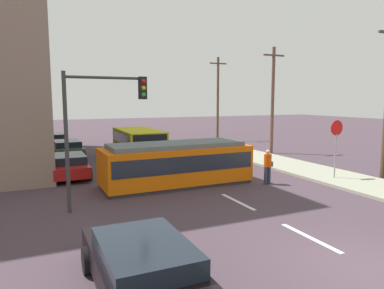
{
  "coord_description": "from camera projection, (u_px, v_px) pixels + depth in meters",
  "views": [
    {
      "loc": [
        -7.23,
        -5.58,
        4.02
      ],
      "look_at": [
        -0.61,
        9.06,
        1.97
      ],
      "focal_mm": 32.9,
      "sensor_mm": 36.0,
      "label": 1
    }
  ],
  "objects": [
    {
      "name": "ground_plane",
      "position": [
        195.0,
        181.0,
        17.54
      ],
      "size": [
        120.0,
        120.0,
        0.0
      ],
      "primitive_type": "plane",
      "color": "#463641"
    },
    {
      "name": "sidewalk_curb_right",
      "position": [
        360.0,
        183.0,
        16.7
      ],
      "size": [
        3.2,
        36.0,
        0.14
      ],
      "primitive_type": "cube",
      "color": "#9B9E88",
      "rests_on": "ground"
    },
    {
      "name": "lane_stripe_1",
      "position": [
        310.0,
        237.0,
        10.31
      ],
      "size": [
        0.16,
        2.4,
        0.01
      ],
      "primitive_type": "cube",
      "color": "silver",
      "rests_on": "ground"
    },
    {
      "name": "lane_stripe_2",
      "position": [
        238.0,
        202.0,
        13.93
      ],
      "size": [
        0.16,
        2.4,
        0.01
      ],
      "primitive_type": "cube",
      "color": "silver",
      "rests_on": "ground"
    },
    {
      "name": "lane_stripe_3",
      "position": [
        159.0,
        162.0,
        22.63
      ],
      "size": [
        0.16,
        2.4,
        0.01
      ],
      "primitive_type": "cube",
      "color": "silver",
      "rests_on": "ground"
    },
    {
      "name": "lane_stripe_4",
      "position": [
        134.0,
        150.0,
        28.05
      ],
      "size": [
        0.16,
        2.4,
        0.01
      ],
      "primitive_type": "cube",
      "color": "silver",
      "rests_on": "ground"
    },
    {
      "name": "streetcar_tram",
      "position": [
        176.0,
        163.0,
        16.6
      ],
      "size": [
        7.02,
        2.66,
        2.02
      ],
      "color": "#E15F08",
      "rests_on": "ground"
    },
    {
      "name": "city_bus",
      "position": [
        139.0,
        141.0,
        24.71
      ],
      "size": [
        2.61,
        5.72,
        1.93
      ],
      "color": "gold",
      "rests_on": "ground"
    },
    {
      "name": "pedestrian_crossing",
      "position": [
        268.0,
        165.0,
        16.75
      ],
      "size": [
        0.51,
        0.36,
        1.67
      ],
      "color": "#303648",
      "rests_on": "ground"
    },
    {
      "name": "parked_sedan_near",
      "position": [
        143.0,
        266.0,
        7.23
      ],
      "size": [
        2.07,
        4.56,
        1.19
      ],
      "color": "black",
      "rests_on": "ground"
    },
    {
      "name": "parked_sedan_mid",
      "position": [
        69.0,
        165.0,
        18.4
      ],
      "size": [
        1.96,
        4.26,
        1.19
      ],
      "color": "#A21614",
      "rests_on": "ground"
    },
    {
      "name": "parked_sedan_far",
      "position": [
        67.0,
        148.0,
        24.64
      ],
      "size": [
        2.12,
        4.35,
        1.19
      ],
      "color": "#3B5034",
      "rests_on": "ground"
    },
    {
      "name": "parked_sedan_furthest",
      "position": [
        55.0,
        140.0,
        29.69
      ],
      "size": [
        2.14,
        4.35,
        1.19
      ],
      "color": "maroon",
      "rests_on": "ground"
    },
    {
      "name": "stop_sign",
      "position": [
        336.0,
        137.0,
        17.38
      ],
      "size": [
        0.76,
        0.07,
        2.88
      ],
      "color": "gray",
      "rests_on": "sidewalk_curb_right"
    },
    {
      "name": "traffic_light_mast",
      "position": [
        100.0,
        114.0,
        12.66
      ],
      "size": [
        3.0,
        0.33,
        5.0
      ],
      "color": "#333333",
      "rests_on": "ground"
    },
    {
      "name": "utility_pole_mid",
      "position": [
        273.0,
        98.0,
        26.15
      ],
      "size": [
        1.8,
        0.24,
        7.85
      ],
      "color": "brown",
      "rests_on": "ground"
    },
    {
      "name": "utility_pole_far",
      "position": [
        218.0,
        97.0,
        34.45
      ],
      "size": [
        1.8,
        0.24,
        8.1
      ],
      "color": "brown",
      "rests_on": "ground"
    }
  ]
}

